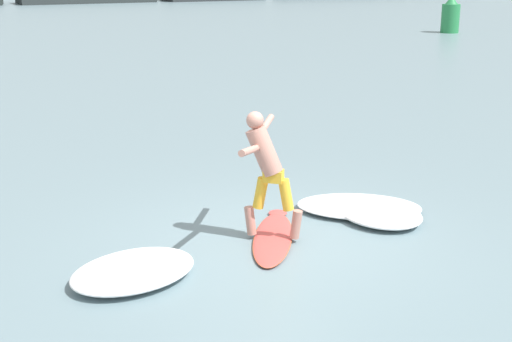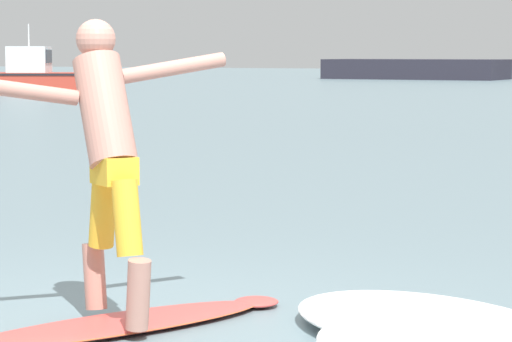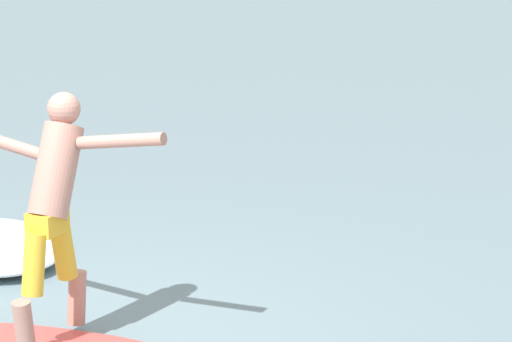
# 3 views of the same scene
# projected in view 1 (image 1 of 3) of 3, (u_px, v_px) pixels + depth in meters

# --- Properties ---
(ground_plane) EXTENTS (200.00, 200.00, 0.00)m
(ground_plane) POSITION_uv_depth(u_px,v_px,m) (273.00, 240.00, 9.84)
(ground_plane) COLOR slate
(surfboard) EXTENTS (1.39, 2.14, 0.20)m
(surfboard) POSITION_uv_depth(u_px,v_px,m) (273.00, 237.00, 9.87)
(surfboard) COLOR #E04E48
(surfboard) RESTS_ON ground
(surfer) EXTENTS (1.07, 1.41, 1.74)m
(surfer) POSITION_uv_depth(u_px,v_px,m) (266.00, 164.00, 9.56)
(surfer) COLOR tan
(surfer) RESTS_ON surfboard
(channel_marker_buoy) EXTENTS (0.97, 0.97, 1.96)m
(channel_marker_buoy) POSITION_uv_depth(u_px,v_px,m) (451.00, 16.00, 38.52)
(channel_marker_buoy) COLOR #288447
(channel_marker_buoy) RESTS_ON ground
(wave_foam_at_tail) EXTENTS (2.25, 1.98, 0.16)m
(wave_foam_at_tail) POSITION_uv_depth(u_px,v_px,m) (359.00, 206.00, 10.97)
(wave_foam_at_tail) COLOR white
(wave_foam_at_tail) RESTS_ON ground
(wave_foam_at_nose) EXTENTS (1.94, 1.72, 0.21)m
(wave_foam_at_nose) POSITION_uv_depth(u_px,v_px,m) (133.00, 270.00, 8.63)
(wave_foam_at_nose) COLOR white
(wave_foam_at_nose) RESTS_ON ground
(wave_foam_beside) EXTENTS (1.26, 1.54, 0.20)m
(wave_foam_beside) POSITION_uv_depth(u_px,v_px,m) (379.00, 213.00, 10.64)
(wave_foam_beside) COLOR white
(wave_foam_beside) RESTS_ON ground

